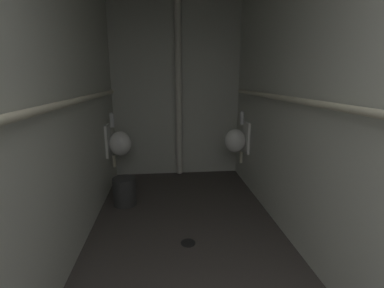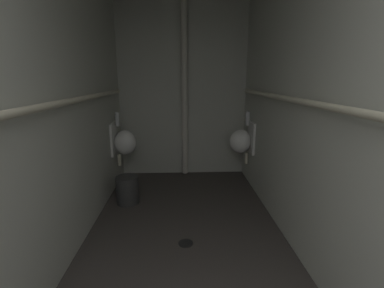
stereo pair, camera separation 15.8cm
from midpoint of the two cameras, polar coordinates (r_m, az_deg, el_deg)
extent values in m
cube|color=#383330|center=(2.50, -2.21, -24.55)|extent=(2.06, 4.55, 0.08)
cube|color=#B6B8AC|center=(2.16, -30.44, 7.37)|extent=(0.06, 4.55, 2.68)
cube|color=#B6B8AC|center=(2.26, 23.95, 8.29)|extent=(0.06, 4.55, 2.68)
cube|color=#B6B8AC|center=(4.21, -4.43, 11.44)|extent=(2.06, 0.06, 2.68)
ellipsoid|color=white|center=(3.80, -16.16, 0.07)|extent=(0.30, 0.26, 0.34)
cube|color=white|center=(3.82, -18.49, 0.74)|extent=(0.03, 0.30, 0.44)
cylinder|color=silver|center=(3.76, -17.83, 4.63)|extent=(0.06, 0.06, 0.16)
sphere|color=silver|center=(3.75, -17.92, 5.91)|extent=(0.06, 0.06, 0.06)
cylinder|color=beige|center=(3.88, -17.37, -3.55)|extent=(0.04, 0.04, 0.16)
ellipsoid|color=white|center=(3.85, 7.99, 0.68)|extent=(0.30, 0.26, 0.34)
cube|color=white|center=(3.88, 10.24, 1.45)|extent=(0.03, 0.30, 0.44)
cylinder|color=silver|center=(3.82, 9.47, 5.24)|extent=(0.06, 0.06, 0.16)
sphere|color=silver|center=(3.81, 9.52, 6.51)|extent=(0.06, 0.06, 0.06)
cylinder|color=beige|center=(3.94, 9.29, -2.83)|extent=(0.04, 0.04, 0.16)
cylinder|color=beige|center=(2.11, -28.27, 7.31)|extent=(0.05, 3.77, 0.05)
sphere|color=beige|center=(3.92, -17.94, 10.53)|extent=(0.06, 0.06, 0.06)
cylinder|color=beige|center=(2.22, 21.87, 8.18)|extent=(0.05, 3.76, 0.05)
sphere|color=beige|center=(3.98, 9.20, 11.05)|extent=(0.06, 0.06, 0.06)
cylinder|color=beige|center=(4.10, -3.99, 11.39)|extent=(0.09, 0.09, 2.63)
cylinder|color=black|center=(2.69, -2.64, -20.33)|extent=(0.14, 0.14, 0.01)
cylinder|color=#2D2D2D|center=(3.43, -15.46, -9.72)|extent=(0.28, 0.28, 0.34)
camera|label=1|loc=(0.08, -95.73, -1.41)|focal=25.09mm
camera|label=2|loc=(0.08, 84.27, 1.41)|focal=25.09mm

